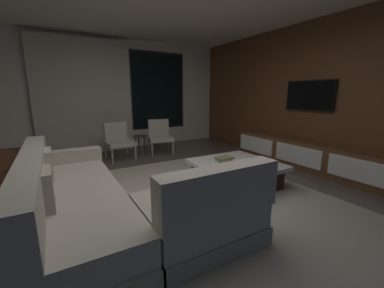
{
  "coord_description": "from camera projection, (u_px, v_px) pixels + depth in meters",
  "views": [
    {
      "loc": [
        -1.23,
        -2.54,
        1.39
      ],
      "look_at": [
        0.67,
        0.7,
        0.59
      ],
      "focal_mm": 22.19,
      "sensor_mm": 36.0,
      "label": 1
    }
  ],
  "objects": [
    {
      "name": "mounted_tv",
      "position": [
        309.0,
        96.0,
        4.43
      ],
      "size": [
        0.05,
        0.96,
        0.56
      ],
      "color": "black"
    },
    {
      "name": "media_wall",
      "position": [
        326.0,
        96.0,
        4.28
      ],
      "size": [
        0.12,
        7.8,
        2.7
      ],
      "color": "brown",
      "rests_on": "floor"
    },
    {
      "name": "sectional_couch",
      "position": [
        105.0,
        205.0,
        2.39
      ],
      "size": [
        1.98,
        2.5,
        0.82
      ],
      "color": "#A49C8C",
      "rests_on": "floor"
    },
    {
      "name": "side_stool",
      "position": [
        140.0,
        139.0,
        5.33
      ],
      "size": [
        0.32,
        0.32,
        0.46
      ],
      "color": "#333338",
      "rests_on": "floor"
    },
    {
      "name": "media_console",
      "position": [
        307.0,
        156.0,
        4.41
      ],
      "size": [
        0.46,
        3.1,
        0.52
      ],
      "color": "brown",
      "rests_on": "floor"
    },
    {
      "name": "floor",
      "position": [
        175.0,
        204.0,
        3.05
      ],
      "size": [
        9.2,
        9.2,
        0.0
      ],
      "primitive_type": "plane",
      "color": "#564C44"
    },
    {
      "name": "area_rug",
      "position": [
        202.0,
        200.0,
        3.13
      ],
      "size": [
        3.2,
        3.8,
        0.01
      ],
      "primitive_type": "cube",
      "color": "#ADA391",
      "rests_on": "floor"
    },
    {
      "name": "accent_chair_near_window",
      "position": [
        160.0,
        135.0,
        5.6
      ],
      "size": [
        0.65,
        0.66,
        0.78
      ],
      "color": "#B2ADA0",
      "rests_on": "floor"
    },
    {
      "name": "accent_chair_by_curtain",
      "position": [
        118.0,
        139.0,
        5.06
      ],
      "size": [
        0.58,
        0.6,
        0.78
      ],
      "color": "#B2ADA0",
      "rests_on": "floor"
    },
    {
      "name": "coffee_table",
      "position": [
        236.0,
        173.0,
        3.64
      ],
      "size": [
        1.16,
        1.16,
        0.36
      ],
      "color": "#341A0E",
      "rests_on": "floor"
    },
    {
      "name": "book_stack_on_coffee_table",
      "position": [
        224.0,
        159.0,
        3.67
      ],
      "size": [
        0.27,
        0.2,
        0.07
      ],
      "color": "#97B35E",
      "rests_on": "coffee_table"
    },
    {
      "name": "back_wall_with_window",
      "position": [
        106.0,
        95.0,
        5.78
      ],
      "size": [
        6.6,
        0.3,
        2.7
      ],
      "color": "silver",
      "rests_on": "floor"
    }
  ]
}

